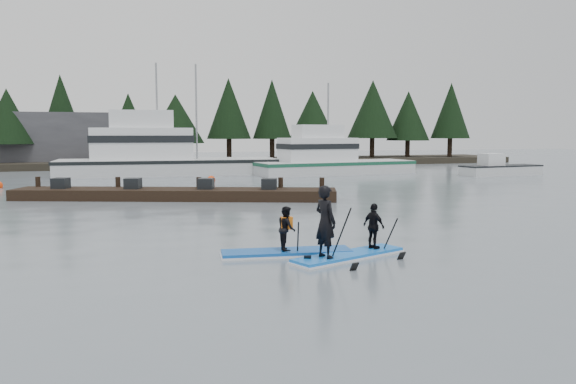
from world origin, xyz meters
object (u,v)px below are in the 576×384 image
object	(u,v)px
paddleboard_solo	(287,241)
fishing_boat_medium	(331,167)
fishing_boat_large	(162,166)
paddleboard_duo	(344,232)
floating_dock	(175,194)

from	to	relation	value
paddleboard_solo	fishing_boat_medium	bearing A→B (deg)	73.57
fishing_boat_medium	paddleboard_solo	xyz separation A→B (m)	(-11.85, -26.62, -0.17)
fishing_boat_medium	paddleboard_solo	distance (m)	29.14
fishing_boat_large	fishing_boat_medium	world-z (taller)	fishing_boat_large
fishing_boat_medium	paddleboard_duo	xyz separation A→B (m)	(-10.60, -27.46, 0.13)
fishing_boat_medium	paddleboard_duo	bearing A→B (deg)	-117.90
floating_dock	paddleboard_duo	xyz separation A→B (m)	(2.70, -14.09, 0.41)
fishing_boat_large	paddleboard_duo	distance (m)	30.58
paddleboard_solo	paddleboard_duo	world-z (taller)	paddleboard_duo
fishing_boat_large	paddleboard_solo	xyz separation A→B (m)	(0.61, -29.68, -0.34)
fishing_boat_medium	floating_dock	size ratio (longest dim) A/B	0.84
paddleboard_solo	fishing_boat_large	bearing A→B (deg)	98.75
fishing_boat_medium	paddleboard_solo	world-z (taller)	fishing_boat_medium
fishing_boat_large	floating_dock	world-z (taller)	fishing_boat_large
floating_dock	paddleboard_duo	distance (m)	14.35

